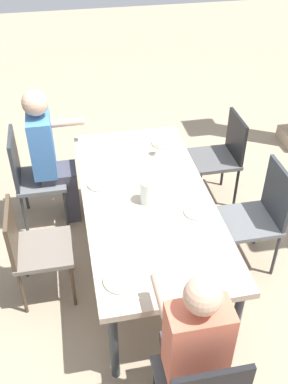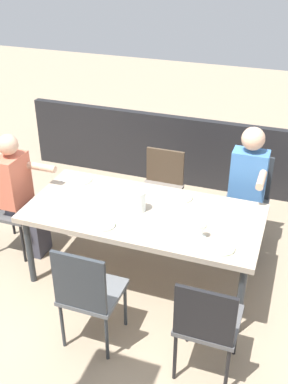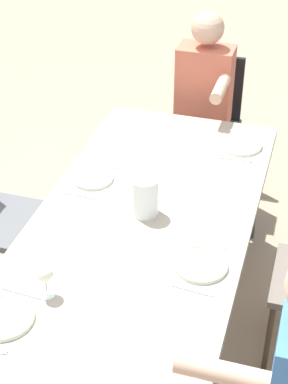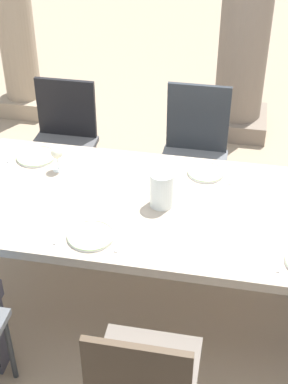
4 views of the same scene
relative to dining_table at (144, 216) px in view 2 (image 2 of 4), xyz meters
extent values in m
plane|color=gray|center=(0.00, 0.00, -0.69)|extent=(16.00, 16.00, 0.00)
cube|color=tan|center=(0.00, 0.00, 0.03)|extent=(2.10, 0.99, 0.05)
cylinder|color=#2D3338|center=(-0.97, 0.41, -0.34)|extent=(0.06, 0.06, 0.69)
cylinder|color=#2D3338|center=(0.97, 0.41, -0.34)|extent=(0.06, 0.06, 0.69)
cylinder|color=#2D3338|center=(-0.97, -0.41, -0.34)|extent=(0.06, 0.06, 0.69)
cylinder|color=#2D3338|center=(0.97, -0.41, -0.34)|extent=(0.06, 0.06, 0.69)
cube|color=#4F4F50|center=(-0.80, 0.83, -0.21)|extent=(0.44, 0.44, 0.04)
cube|color=black|center=(-0.80, 1.03, 0.01)|extent=(0.42, 0.03, 0.44)
cylinder|color=black|center=(-0.99, 0.64, -0.45)|extent=(0.03, 0.03, 0.46)
cylinder|color=black|center=(-0.61, 0.64, -0.45)|extent=(0.03, 0.03, 0.46)
cylinder|color=black|center=(-0.99, 1.02, -0.45)|extent=(0.03, 0.03, 0.46)
cylinder|color=black|center=(-0.61, 1.02, -0.45)|extent=(0.03, 0.03, 0.46)
cube|color=#5B5E61|center=(-0.80, -0.83, -0.22)|extent=(0.44, 0.44, 0.04)
cube|color=#2D3338|center=(-0.80, -1.03, 0.03)|extent=(0.42, 0.03, 0.49)
cylinder|color=#2D3338|center=(-0.61, -0.64, -0.46)|extent=(0.03, 0.03, 0.45)
cylinder|color=#2D3338|center=(-0.99, -0.64, -0.46)|extent=(0.03, 0.03, 0.45)
cylinder|color=#2D3338|center=(-0.61, -1.02, -0.46)|extent=(0.03, 0.03, 0.45)
cylinder|color=#2D3338|center=(-0.99, -1.02, -0.46)|extent=(0.03, 0.03, 0.45)
cube|color=#5B5E61|center=(0.12, 0.83, -0.22)|extent=(0.44, 0.44, 0.04)
cube|color=#2D3338|center=(0.12, 1.03, 0.03)|extent=(0.42, 0.03, 0.49)
cylinder|color=#2D3338|center=(-0.07, 0.64, -0.46)|extent=(0.03, 0.03, 0.45)
cylinder|color=#2D3338|center=(0.31, 0.64, -0.46)|extent=(0.03, 0.03, 0.45)
cylinder|color=#2D3338|center=(-0.07, 1.02, -0.46)|extent=(0.03, 0.03, 0.45)
cylinder|color=#2D3338|center=(0.31, 1.02, -0.46)|extent=(0.03, 0.03, 0.45)
cube|color=#6A6158|center=(0.12, -0.83, -0.22)|extent=(0.44, 0.44, 0.04)
cube|color=#473828|center=(0.12, -1.03, -0.02)|extent=(0.42, 0.03, 0.41)
cylinder|color=#473828|center=(0.31, -0.64, -0.46)|extent=(0.03, 0.03, 0.44)
cylinder|color=#473828|center=(-0.07, -0.64, -0.46)|extent=(0.03, 0.03, 0.44)
cylinder|color=#473828|center=(0.31, -1.02, -0.46)|extent=(0.03, 0.03, 0.44)
cylinder|color=#473828|center=(-0.07, -1.02, -0.46)|extent=(0.03, 0.03, 0.44)
cube|color=#4F4F50|center=(1.39, 0.00, -0.23)|extent=(0.44, 0.44, 0.04)
cylinder|color=black|center=(1.20, 0.19, -0.46)|extent=(0.03, 0.03, 0.44)
cylinder|color=black|center=(1.20, -0.19, -0.46)|extent=(0.03, 0.03, 0.44)
cylinder|color=black|center=(1.58, -0.19, -0.46)|extent=(0.03, 0.03, 0.44)
cube|color=#3F3F4C|center=(1.14, 0.00, -0.46)|extent=(0.14, 0.24, 0.46)
cube|color=#3F3F4C|center=(1.23, 0.00, -0.18)|extent=(0.32, 0.28, 0.10)
cube|color=#CC664C|center=(1.34, 0.00, 0.13)|extent=(0.20, 0.34, 0.51)
sphere|color=tan|center=(1.34, 0.00, 0.50)|extent=(0.20, 0.20, 0.20)
cylinder|color=tan|center=(1.10, -0.14, 0.24)|extent=(0.30, 0.07, 0.07)
cube|color=#3F3F4C|center=(-0.80, -0.58, -0.46)|extent=(0.24, 0.14, 0.46)
cube|color=#3F3F4C|center=(-0.80, -0.67, -0.18)|extent=(0.28, 0.32, 0.10)
cube|color=#3F72B2|center=(-0.80, -0.78, 0.15)|extent=(0.34, 0.20, 0.55)
sphere|color=tan|center=(-0.80, -0.78, 0.55)|extent=(0.22, 0.22, 0.22)
cylinder|color=tan|center=(-0.94, -0.54, 0.27)|extent=(0.07, 0.30, 0.07)
cube|color=black|center=(0.00, -1.95, -0.24)|extent=(4.50, 0.10, 0.90)
cylinder|color=white|center=(-0.75, 0.31, 0.06)|extent=(0.23, 0.23, 0.01)
torus|color=#A4C786|center=(-0.75, 0.31, 0.07)|extent=(0.23, 0.23, 0.01)
cylinder|color=white|center=(-0.58, 0.21, 0.06)|extent=(0.06, 0.06, 0.00)
cylinder|color=white|center=(-0.58, 0.21, 0.10)|extent=(0.01, 0.01, 0.08)
sphere|color=#F2EFCC|center=(-0.58, 0.21, 0.17)|extent=(0.07, 0.07, 0.07)
cube|color=silver|center=(-0.90, 0.31, 0.06)|extent=(0.03, 0.17, 0.01)
cube|color=silver|center=(-0.60, 0.31, 0.06)|extent=(0.03, 0.17, 0.01)
cylinder|color=white|center=(-0.25, -0.33, 0.06)|extent=(0.23, 0.23, 0.01)
torus|color=#A4C786|center=(-0.25, -0.33, 0.07)|extent=(0.23, 0.23, 0.01)
cube|color=silver|center=(-0.40, -0.33, 0.06)|extent=(0.03, 0.17, 0.01)
cube|color=silver|center=(-0.10, -0.33, 0.06)|extent=(0.03, 0.17, 0.01)
cylinder|color=white|center=(0.24, 0.33, 0.06)|extent=(0.20, 0.20, 0.01)
torus|color=#A9CD91|center=(0.24, 0.33, 0.07)|extent=(0.20, 0.20, 0.01)
cube|color=silver|center=(0.09, 0.33, 0.06)|extent=(0.03, 0.17, 0.01)
cube|color=silver|center=(0.39, 0.33, 0.06)|extent=(0.04, 0.17, 0.01)
cylinder|color=white|center=(0.79, -0.32, 0.06)|extent=(0.24, 0.24, 0.01)
torus|color=#A9CD91|center=(0.79, -0.32, 0.07)|extent=(0.24, 0.24, 0.01)
cube|color=silver|center=(0.64, -0.32, 0.06)|extent=(0.02, 0.17, 0.01)
cube|color=silver|center=(0.94, -0.32, 0.06)|extent=(0.03, 0.17, 0.01)
cylinder|color=white|center=(0.04, 0.00, 0.15)|extent=(0.12, 0.12, 0.19)
cylinder|color=#EFEAC6|center=(0.04, 0.00, 0.12)|extent=(0.11, 0.11, 0.12)
camera|label=1|loc=(2.63, -0.54, 2.19)|focal=41.51mm
camera|label=2|loc=(-1.17, 3.27, 2.26)|focal=43.27mm
camera|label=3|loc=(-2.20, -0.67, 1.78)|focal=58.56mm
camera|label=4|loc=(0.40, -2.33, 1.80)|focal=52.67mm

